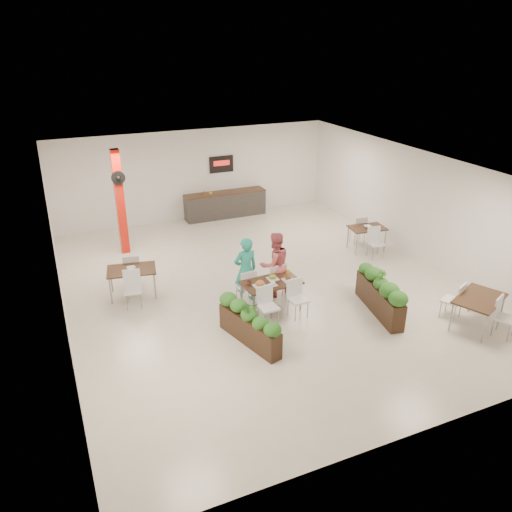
{
  "coord_description": "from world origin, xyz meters",
  "views": [
    {
      "loc": [
        -4.95,
        -10.88,
        6.18
      ],
      "look_at": [
        -0.39,
        -0.39,
        1.1
      ],
      "focal_mm": 35.0,
      "sensor_mm": 36.0,
      "label": 1
    }
  ],
  "objects": [
    {
      "name": "ground",
      "position": [
        0.0,
        0.0,
        0.0
      ],
      "size": [
        12.0,
        12.0,
        0.0
      ],
      "primitive_type": "plane",
      "color": "beige",
      "rests_on": "ground"
    },
    {
      "name": "room_shell",
      "position": [
        0.0,
        0.0,
        2.01
      ],
      "size": [
        10.1,
        12.1,
        3.22
      ],
      "color": "white",
      "rests_on": "ground"
    },
    {
      "name": "red_column",
      "position": [
        -3.0,
        3.79,
        1.64
      ],
      "size": [
        0.4,
        0.41,
        3.2
      ],
      "color": "red",
      "rests_on": "ground"
    },
    {
      "name": "service_counter",
      "position": [
        1.0,
        5.65,
        0.49
      ],
      "size": [
        3.0,
        0.64,
        2.2
      ],
      "color": "#2C2927",
      "rests_on": "ground"
    },
    {
      "name": "main_table",
      "position": [
        -0.36,
        -1.22,
        0.64
      ],
      "size": [
        1.44,
        1.69,
        0.92
      ],
      "rotation": [
        0.0,
        0.0,
        0.06
      ],
      "color": "black",
      "rests_on": "ground"
    },
    {
      "name": "diner_man",
      "position": [
        -0.75,
        -0.57,
        0.85
      ],
      "size": [
        0.65,
        0.45,
        1.71
      ],
      "primitive_type": "imported",
      "rotation": [
        0.0,
        0.0,
        3.2
      ],
      "color": "teal",
      "rests_on": "ground"
    },
    {
      "name": "diner_woman",
      "position": [
        0.05,
        -0.57,
        0.86
      ],
      "size": [
        0.87,
        0.7,
        1.72
      ],
      "primitive_type": "imported",
      "rotation": [
        0.0,
        0.0,
        3.2
      ],
      "color": "#D86067",
      "rests_on": "ground"
    },
    {
      "name": "planter_left",
      "position": [
        -1.4,
        -2.35,
        0.51
      ],
      "size": [
        0.8,
        1.88,
        1.01
      ],
      "rotation": [
        0.0,
        0.0,
        1.84
      ],
      "color": "black",
      "rests_on": "ground"
    },
    {
      "name": "planter_right",
      "position": [
        1.99,
        -2.37,
        0.51
      ],
      "size": [
        0.72,
        2.09,
        1.11
      ],
      "rotation": [
        0.0,
        0.0,
        1.38
      ],
      "color": "black",
      "rests_on": "ground"
    },
    {
      "name": "side_table_a",
      "position": [
        -3.31,
        0.85,
        0.63
      ],
      "size": [
        1.33,
        1.67,
        0.92
      ],
      "rotation": [
        0.0,
        0.0,
        -0.17
      ],
      "color": "black",
      "rests_on": "ground"
    },
    {
      "name": "side_table_b",
      "position": [
        3.95,
        0.97,
        0.62
      ],
      "size": [
        1.17,
        1.66,
        0.92
      ],
      "rotation": [
        0.0,
        0.0,
        -0.13
      ],
      "color": "black",
      "rests_on": "ground"
    },
    {
      "name": "side_table_c",
      "position": [
        3.64,
        -3.82,
        0.63
      ],
      "size": [
        1.51,
        1.65,
        0.92
      ],
      "rotation": [
        0.0,
        0.0,
        0.42
      ],
      "color": "black",
      "rests_on": "ground"
    }
  ]
}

